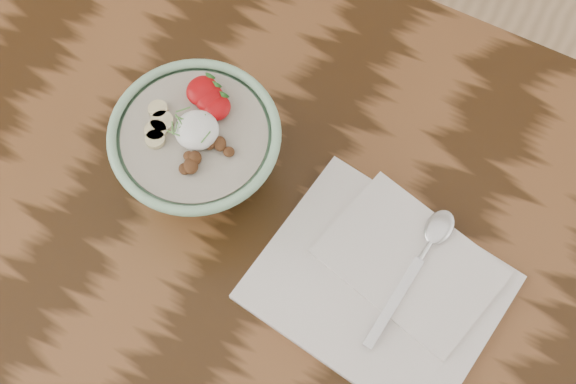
% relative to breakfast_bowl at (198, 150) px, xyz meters
% --- Properties ---
extents(table, '(1.60, 0.90, 0.75)m').
position_rel_breakfast_bowl_xyz_m(table, '(0.10, -0.06, -0.16)').
color(table, '#311C0C').
rests_on(table, ground).
extents(breakfast_bowl, '(0.21, 0.21, 0.14)m').
position_rel_breakfast_bowl_xyz_m(breakfast_bowl, '(0.00, 0.00, 0.00)').
color(breakfast_bowl, '#90C29A').
rests_on(breakfast_bowl, table).
extents(napkin, '(0.31, 0.27, 0.02)m').
position_rel_breakfast_bowl_xyz_m(napkin, '(0.27, -0.03, -0.06)').
color(napkin, white).
rests_on(napkin, table).
extents(spoon, '(0.04, 0.20, 0.01)m').
position_rel_breakfast_bowl_xyz_m(spoon, '(0.30, 0.03, -0.05)').
color(spoon, silver).
rests_on(spoon, napkin).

